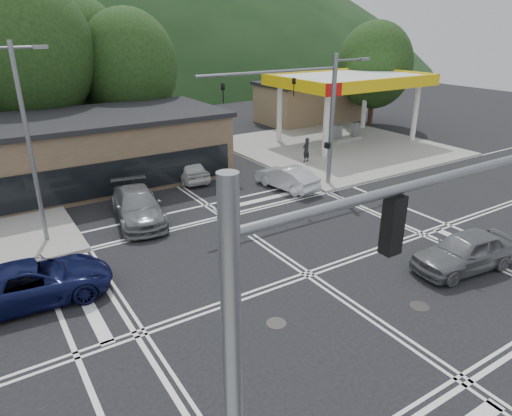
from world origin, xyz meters
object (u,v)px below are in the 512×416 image
car_blue_west (33,282)px  car_queue_a (287,178)px  car_queue_b (187,169)px  car_grey_center (465,251)px  pedestrian (306,150)px  car_northbound (138,206)px

car_blue_west → car_queue_a: bearing=-67.4°
car_blue_west → car_queue_b: 14.68m
car_blue_west → car_queue_a: car_blue_west is taller
car_queue_a → car_grey_center: bearing=82.4°
car_queue_a → pedestrian: size_ratio=2.44×
car_grey_center → car_northbound: 15.72m
car_queue_b → car_grey_center: bearing=107.7°
car_queue_b → pedestrian: bearing=173.4°
car_queue_a → car_northbound: car_northbound is taller
car_queue_a → car_northbound: (-9.48, 0.19, 0.09)m
car_queue_a → pedestrian: (4.41, 3.65, 0.33)m
car_blue_west → car_grey_center: car_grey_center is taller
car_queue_b → car_northbound: size_ratio=0.79×
car_queue_a → pedestrian: pedestrian is taller
pedestrian → car_queue_b: bearing=-20.6°
car_queue_b → car_northbound: car_northbound is taller
car_grey_center → car_queue_a: bearing=-171.4°
pedestrian → car_blue_west: bearing=11.8°
car_grey_center → pedestrian: size_ratio=2.67×
car_queue_b → pedestrian: 9.02m
car_blue_west → car_queue_b: car_blue_west is taller
car_queue_a → car_northbound: bearing=-10.1°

